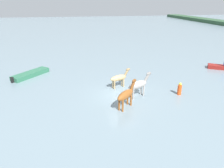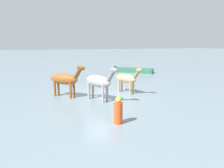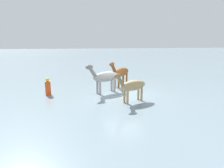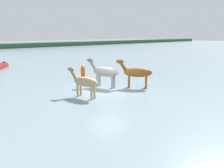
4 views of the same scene
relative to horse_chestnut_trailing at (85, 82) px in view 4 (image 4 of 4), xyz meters
The scene contains 5 objects.
ground_plane 2.01m from the horse_chestnut_trailing, ahead, with size 196.61×196.61×0.00m, color gray.
horse_chestnut_trailing is the anchor object (origin of this frame).
horse_mid_herd 2.59m from the horse_chestnut_trailing, 27.07° to the left, with size 1.49×2.51×2.02m.
horse_lead 4.00m from the horse_chestnut_trailing, ahead, with size 2.06×2.15×2.01m.
buoy_channel_marker 5.60m from the horse_chestnut_trailing, 62.05° to the left, with size 0.36×0.36×1.14m.
Camera 4 is at (-7.18, -9.75, 3.77)m, focal length 30.49 mm.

